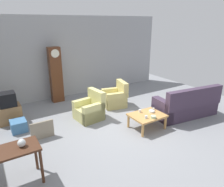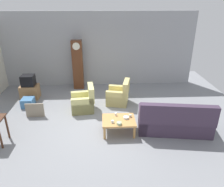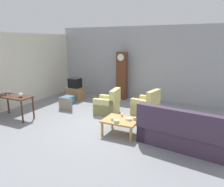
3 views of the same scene
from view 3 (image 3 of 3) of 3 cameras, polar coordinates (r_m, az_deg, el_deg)
name	(u,v)px [view 3 (image 3 of 3)]	position (r m, az deg, el deg)	size (l,w,h in m)	color
ground_plane	(109,125)	(6.81, -0.87, -8.41)	(10.40, 10.40, 0.00)	gray
garage_door_wall	(145,63)	(9.71, 8.68, 7.84)	(8.40, 0.16, 3.20)	#9EA0A5
pegboard_wall_left	(18,70)	(9.33, -23.60, 5.64)	(0.12, 6.40, 2.88)	silver
couch_floral	(181,133)	(5.65, 17.89, -10.00)	(2.20, 1.16, 1.04)	#423347
armchair_olive_near	(108,105)	(7.80, -1.05, -3.13)	(0.87, 0.85, 0.92)	#CCC67A
armchair_olive_far	(146,106)	(7.78, 9.02, -3.35)	(0.94, 0.91, 0.92)	#D2C273
coffee_table_wood	(121,122)	(6.10, 2.37, -7.42)	(0.96, 0.76, 0.43)	tan
console_table_dark	(14,99)	(7.96, -24.52, -1.39)	(1.30, 0.56, 0.78)	#472819
grandfather_clock	(122,76)	(9.64, 2.59, 4.68)	(0.44, 0.30, 2.10)	#562D19
tv_stand_cabinet	(75,93)	(9.84, -9.64, 0.03)	(0.68, 0.52, 0.54)	#997047
tv_crt	(75,83)	(9.74, -9.75, 2.79)	(0.48, 0.44, 0.42)	black
framed_picture_leaning	(65,104)	(8.33, -12.21, -2.79)	(0.60, 0.05, 0.49)	gray
storage_box_blue	(68,100)	(9.22, -11.61, -1.70)	(0.42, 0.44, 0.32)	teal
glass_dome_cloche	(21,95)	(7.65, -22.99, -0.35)	(0.15, 0.15, 0.15)	silver
cup_white_porcelain	(122,115)	(6.30, 2.62, -5.70)	(0.08, 0.08, 0.09)	white
cup_blue_rimmed	(112,119)	(5.99, 0.04, -6.76)	(0.08, 0.08, 0.08)	silver
cup_cream_tall	(135,119)	(6.06, 5.98, -6.62)	(0.08, 0.08, 0.07)	beige
bowl_white_stacked	(129,119)	(6.03, 4.51, -6.76)	(0.17, 0.17, 0.06)	white
bowl_shallow_green	(117,121)	(5.84, 1.24, -7.36)	(0.15, 0.15, 0.07)	#B2C69E
wine_glass_tall	(3,91)	(8.25, -26.92, 0.56)	(0.07, 0.07, 0.19)	silver
wine_glass_mid	(7,91)	(8.11, -25.96, 0.50)	(0.07, 0.07, 0.20)	silver
wine_glass_short	(11,92)	(8.03, -25.22, 0.37)	(0.06, 0.06, 0.18)	silver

